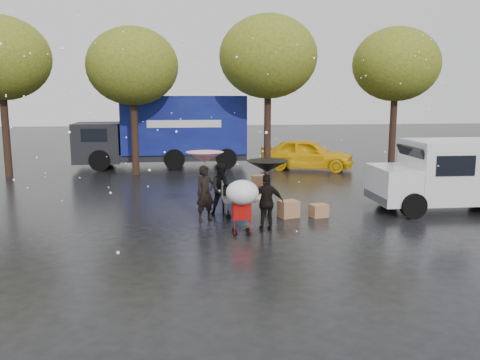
{
  "coord_description": "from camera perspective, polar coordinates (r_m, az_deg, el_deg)",
  "views": [
    {
      "loc": [
        -1.39,
        -13.05,
        3.65
      ],
      "look_at": [
        0.21,
        1.0,
        1.21
      ],
      "focal_mm": 38.0,
      "sensor_mm": 36.0,
      "label": 1
    }
  ],
  "objects": [
    {
      "name": "shopping_cart",
      "position": [
        12.96,
        0.25,
        -1.74
      ],
      "size": [
        0.84,
        0.84,
        1.46
      ],
      "color": "#A40D09",
      "rests_on": "ground"
    },
    {
      "name": "person_pink",
      "position": [
        14.57,
        -3.92,
        -1.51
      ],
      "size": [
        0.7,
        0.6,
        1.61
      ],
      "primitive_type": "imported",
      "rotation": [
        0.0,
        0.0,
        0.46
      ],
      "color": "black",
      "rests_on": "ground"
    },
    {
      "name": "ground",
      "position": [
        13.62,
        -0.41,
        -5.77
      ],
      "size": [
        90.0,
        90.0,
        0.0
      ],
      "primitive_type": "plane",
      "color": "black",
      "rests_on": "ground"
    },
    {
      "name": "blue_truck",
      "position": [
        25.55,
        -8.15,
        5.43
      ],
      "size": [
        8.3,
        2.6,
        3.5
      ],
      "color": "#0B0C5F",
      "rests_on": "ground"
    },
    {
      "name": "person_middle",
      "position": [
        15.23,
        -1.97,
        -1.08
      ],
      "size": [
        0.8,
        0.65,
        1.57
      ],
      "primitive_type": "imported",
      "rotation": [
        0.0,
        0.0,
        0.07
      ],
      "color": "black",
      "rests_on": "ground"
    },
    {
      "name": "tree_row",
      "position": [
        23.11,
        -4.3,
        13.15
      ],
      "size": [
        21.6,
        4.4,
        7.12
      ],
      "color": "black",
      "rests_on": "ground"
    },
    {
      "name": "person_black",
      "position": [
        13.53,
        3.04,
        -2.54
      ],
      "size": [
        0.92,
        0.42,
        1.53
      ],
      "primitive_type": "imported",
      "rotation": [
        0.0,
        0.0,
        3.09
      ],
      "color": "black",
      "rests_on": "ground"
    },
    {
      "name": "box_ground_near",
      "position": [
        15.15,
        5.46,
        -3.25
      ],
      "size": [
        0.66,
        0.59,
        0.49
      ],
      "primitive_type": "cube",
      "rotation": [
        0.0,
        0.0,
        0.32
      ],
      "color": "#925F3F",
      "rests_on": "ground"
    },
    {
      "name": "white_van",
      "position": [
        17.27,
        23.13,
        0.7
      ],
      "size": [
        4.91,
        2.18,
        2.2
      ],
      "color": "white",
      "rests_on": "ground"
    },
    {
      "name": "vendor_cart",
      "position": [
        15.04,
        1.16,
        -1.43
      ],
      "size": [
        1.52,
        0.8,
        1.27
      ],
      "color": "slate",
      "rests_on": "ground"
    },
    {
      "name": "yellow_taxi",
      "position": [
        24.5,
        7.52,
        2.9
      ],
      "size": [
        4.77,
        3.21,
        1.51
      ],
      "primitive_type": "imported",
      "rotation": [
        0.0,
        0.0,
        1.21
      ],
      "color": "yellow",
      "rests_on": "ground"
    },
    {
      "name": "box_ground_far",
      "position": [
        15.29,
        8.83,
        -3.42
      ],
      "size": [
        0.58,
        0.5,
        0.38
      ],
      "primitive_type": "cube",
      "rotation": [
        0.0,
        0.0,
        0.29
      ],
      "color": "#925F3F",
      "rests_on": "ground"
    },
    {
      "name": "umbrella_pink",
      "position": [
        14.4,
        -3.97,
        2.56
      ],
      "size": [
        1.07,
        1.07,
        2.0
      ],
      "color": "#4C4C4C",
      "rests_on": "ground"
    },
    {
      "name": "umbrella_black",
      "position": [
        13.36,
        3.08,
        1.53
      ],
      "size": [
        1.11,
        1.11,
        1.89
      ],
      "color": "#4C4C4C",
      "rests_on": "ground"
    }
  ]
}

